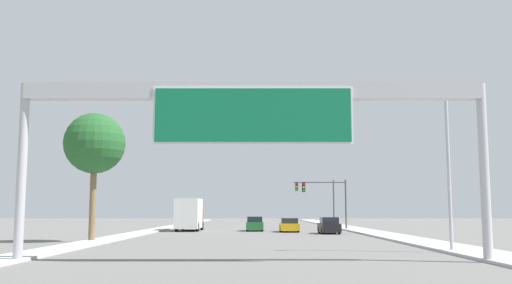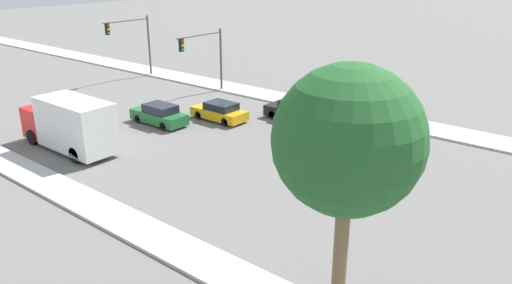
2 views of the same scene
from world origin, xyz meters
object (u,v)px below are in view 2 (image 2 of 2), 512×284
Objects in this scene: car_mid_left at (220,112)px; traffic_light_near_intersection at (207,51)px; traffic_light_mid_block at (135,37)px; truck_box_primary at (70,124)px; car_far_center at (159,115)px; palm_tree_background at (348,142)px; car_mid_center at (293,111)px.

traffic_light_near_intersection reaches higher than car_mid_left.
traffic_light_near_intersection is 10.00m from traffic_light_mid_block.
truck_box_primary is at bearing 163.92° from car_mid_left.
car_far_center is 16.13m from traffic_light_mid_block.
palm_tree_background is (-14.71, -18.69, 6.15)m from car_mid_left.
palm_tree_background reaches higher than traffic_light_mid_block.
car_mid_center is at bearing -50.93° from car_mid_left.
palm_tree_background reaches higher than traffic_light_near_intersection.
car_mid_center is 23.99m from palm_tree_background.
car_mid_left is 24.56m from palm_tree_background.
traffic_light_near_intersection is 0.92× the size of traffic_light_mid_block.
car_mid_center is 0.71× the size of traffic_light_mid_block.
traffic_light_mid_block reaches higher than car_mid_left.
car_mid_left is 5.55m from car_mid_center.
truck_box_primary is at bearing 79.01° from palm_tree_background.
traffic_light_near_intersection reaches higher than truck_box_primary.
car_mid_left is at bearing -107.36° from traffic_light_mid_block.
traffic_light_mid_block reaches higher than truck_box_primary.
truck_box_primary reaches higher than car_far_center.
traffic_light_mid_block is at bearing 85.74° from car_mid_center.
car_mid_center is at bearing -27.66° from truck_box_primary.
truck_box_primary is at bearing -140.00° from traffic_light_mid_block.
traffic_light_mid_block is at bearing 60.40° from palm_tree_background.
traffic_light_mid_block is (8.52, 13.26, 3.48)m from car_far_center.
traffic_light_near_intersection is at bearing 21.04° from car_far_center.
car_mid_left is 0.49× the size of palm_tree_background.
car_mid_left is 1.01× the size of car_mid_center.
traffic_light_mid_block is (0.05, 10.00, 0.31)m from traffic_light_near_intersection.
traffic_light_mid_block is (15.52, 13.02, 2.47)m from truck_box_primary.
car_far_center is at bearing 141.46° from car_mid_left.
truck_box_primary is (-14.00, 7.34, 1.00)m from car_mid_center.
palm_tree_background is at bearing -141.72° from car_mid_center.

